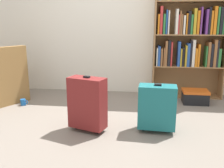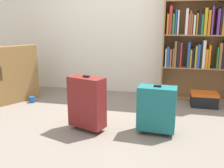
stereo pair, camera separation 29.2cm
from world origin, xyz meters
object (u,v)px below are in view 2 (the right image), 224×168
at_px(bookshelf, 202,28).
at_px(armchair, 10,80).
at_px(suitcase_dark_red, 87,102).
at_px(storage_box, 204,99).
at_px(mug, 32,100).
at_px(suitcase_teal, 157,108).

height_order(bookshelf, armchair, bookshelf).
xyz_separation_m(armchair, suitcase_dark_red, (1.66, -0.92, 0.03)).
xyz_separation_m(storage_box, suitcase_dark_red, (-1.46, -1.23, 0.23)).
bearing_deg(mug, bookshelf, 17.46).
bearing_deg(armchair, storage_box, 5.73).
bearing_deg(suitcase_dark_red, storage_box, 40.19).
xyz_separation_m(mug, storage_box, (2.67, 0.43, 0.07)).
distance_m(storage_box, suitcase_teal, 1.33).
relative_size(bookshelf, suitcase_dark_red, 3.15).
xyz_separation_m(suitcase_dark_red, suitcase_teal, (0.80, 0.09, -0.04)).
distance_m(mug, storage_box, 2.70).
bearing_deg(suitcase_teal, storage_box, 60.02).
bearing_deg(suitcase_dark_red, armchair, 150.96).
bearing_deg(storage_box, suitcase_dark_red, -139.81).
xyz_separation_m(bookshelf, mug, (-2.59, -0.81, -1.11)).
bearing_deg(bookshelf, mug, -162.54).
relative_size(mug, suitcase_teal, 0.21).
height_order(bookshelf, suitcase_teal, bookshelf).
bearing_deg(mug, suitcase_dark_red, -33.66).
bearing_deg(suitcase_dark_red, suitcase_teal, 6.46).
height_order(bookshelf, suitcase_dark_red, bookshelf).
xyz_separation_m(bookshelf, storage_box, (0.08, -0.38, -1.05)).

